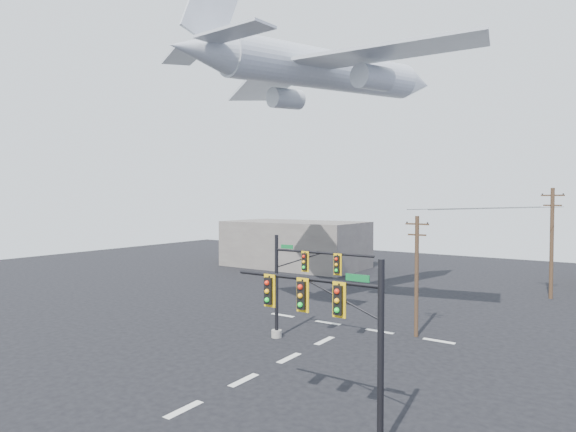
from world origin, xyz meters
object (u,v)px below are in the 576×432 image
Objects in this scene: airliner at (328,71)px; signal_mast_far at (296,284)px; utility_pole_b at (552,241)px; utility_pole_a at (417,274)px; signal_mast_near at (340,337)px.

signal_mast_far is at bearing -153.39° from airliner.
utility_pole_b is (11.87, 23.76, 1.60)m from signal_mast_far.
signal_mast_far is 0.27× the size of airliner.
airliner is (-13.22, -17.25, 13.27)m from utility_pole_b.
signal_mast_far is 16.29m from airliner.
utility_pole_a is at bearing -84.57° from airliner.
airliner reaches higher than utility_pole_a.
utility_pole_a is at bearing -89.10° from utility_pole_b.
signal_mast_far is (-8.16, 9.48, -0.27)m from signal_mast_near.
utility_pole_a reaches higher than signal_mast_near.
utility_pole_b reaches higher than signal_mast_near.
airliner is (-7.27, 1.21, 14.37)m from utility_pole_a.
utility_pole_b is at bearing 76.67° from utility_pole_a.
airliner is (-1.35, 6.51, 14.87)m from signal_mast_far.
utility_pole_a is (5.92, 5.29, 0.50)m from signal_mast_far.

